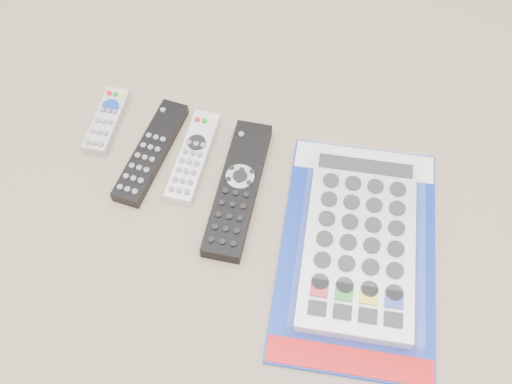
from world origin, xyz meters
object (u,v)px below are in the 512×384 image
(remote_slim_black, at_px, (151,152))
(remote_silver_dvd, at_px, (193,157))
(remote_small_grey, at_px, (107,121))
(remote_large_black, at_px, (238,188))
(jumbo_remote_packaged, at_px, (359,241))

(remote_slim_black, xyz_separation_m, remote_silver_dvd, (0.07, 0.01, -0.00))
(remote_small_grey, relative_size, remote_slim_black, 0.68)
(remote_slim_black, relative_size, remote_large_black, 0.81)
(remote_silver_dvd, xyz_separation_m, jumbo_remote_packaged, (0.28, -0.07, 0.01))
(remote_silver_dvd, height_order, jumbo_remote_packaged, jumbo_remote_packaged)
(remote_small_grey, bearing_deg, jumbo_remote_packaged, -19.17)
(jumbo_remote_packaged, bearing_deg, remote_slim_black, 161.49)
(remote_large_black, bearing_deg, remote_slim_black, 165.50)
(remote_slim_black, height_order, jumbo_remote_packaged, jumbo_remote_packaged)
(remote_small_grey, relative_size, jumbo_remote_packaged, 0.34)
(remote_large_black, bearing_deg, remote_small_grey, 160.61)
(remote_slim_black, bearing_deg, remote_silver_dvd, 11.90)
(remote_slim_black, relative_size, jumbo_remote_packaged, 0.50)
(remote_small_grey, distance_m, remote_slim_black, 0.10)
(remote_small_grey, relative_size, remote_silver_dvd, 0.77)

